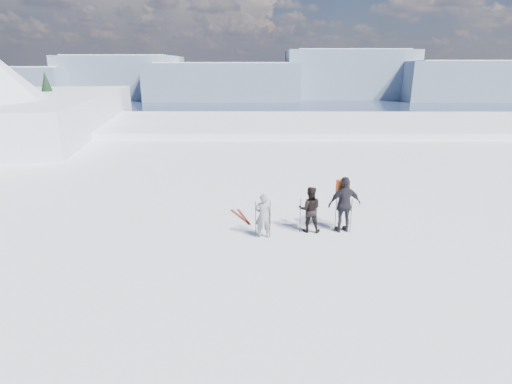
% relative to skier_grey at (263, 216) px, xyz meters
% --- Properties ---
extents(lake_basin, '(820.00, 820.00, 71.62)m').
position_rel_skier_grey_xyz_m(lake_basin, '(1.39, 26.68, -7.28)').
color(lake_basin, white).
rests_on(lake_basin, ground).
extents(far_mountain_range, '(770.00, 110.00, 53.00)m').
position_rel_skier_grey_xyz_m(far_mountain_range, '(30.99, 451.47, -7.97)').
color(far_mountain_range, slate).
rests_on(far_mountain_range, ground).
extents(near_ridge, '(31.37, 35.68, 25.62)m').
position_rel_skier_grey_xyz_m(near_ridge, '(-25.22, 26.04, -4.26)').
color(near_ridge, white).
rests_on(near_ridge, ground).
extents(skier_grey, '(0.58, 0.40, 1.55)m').
position_rel_skier_grey_xyz_m(skier_grey, '(0.00, 0.00, 0.00)').
color(skier_grey, gray).
rests_on(skier_grey, ground).
extents(skier_dark, '(0.85, 0.69, 1.64)m').
position_rel_skier_grey_xyz_m(skier_dark, '(1.63, 0.52, 0.05)').
color(skier_dark, black).
rests_on(skier_dark, ground).
extents(skier_pack, '(1.24, 0.69, 2.00)m').
position_rel_skier_grey_xyz_m(skier_pack, '(2.83, 0.53, 0.22)').
color(skier_pack, black).
rests_on(skier_pack, ground).
extents(backpack, '(0.46, 0.31, 0.56)m').
position_rel_skier_grey_xyz_m(backpack, '(2.78, 0.78, 1.50)').
color(backpack, '#C14612').
rests_on(backpack, skier_pack).
extents(ski_poles, '(3.34, 0.57, 1.33)m').
position_rel_skier_grey_xyz_m(ski_poles, '(1.42, 0.28, -0.14)').
color(ski_poles, black).
rests_on(ski_poles, ground).
extents(skis_loose, '(0.86, 1.65, 0.03)m').
position_rel_skier_grey_xyz_m(skis_loose, '(-0.81, 1.88, -0.76)').
color(skis_loose, black).
rests_on(skis_loose, ground).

